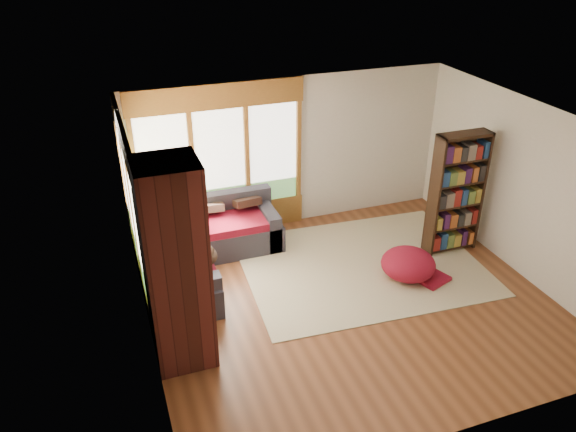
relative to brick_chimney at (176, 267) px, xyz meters
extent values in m
plane|color=brown|center=(2.40, 0.35, -1.30)|extent=(5.50, 5.50, 0.00)
plane|color=white|center=(2.40, 0.35, 1.30)|extent=(5.50, 5.50, 0.00)
cube|color=silver|center=(2.40, 2.85, 0.00)|extent=(5.50, 0.04, 2.60)
cube|color=silver|center=(2.40, -2.15, 0.00)|extent=(5.50, 0.04, 2.60)
cube|color=silver|center=(-0.35, 0.35, 0.00)|extent=(0.04, 5.00, 2.60)
cube|color=silver|center=(5.15, 0.35, 0.00)|extent=(0.04, 5.00, 2.60)
cube|color=#915F25|center=(1.20, 2.82, 0.05)|extent=(2.82, 0.10, 1.90)
cube|color=white|center=(1.20, 2.82, 0.05)|extent=(2.54, 0.09, 1.62)
cube|color=#915F25|center=(-0.32, 1.55, 0.05)|extent=(0.10, 2.62, 1.90)
cube|color=white|center=(-0.32, 1.55, 0.05)|extent=(0.09, 2.36, 1.62)
cube|color=#839A63|center=(-0.29, 2.38, 0.45)|extent=(0.03, 0.72, 0.90)
cube|color=#471914|center=(0.00, 0.00, 0.00)|extent=(0.70, 0.70, 2.60)
cube|color=#2D2B32|center=(0.75, 2.40, -1.09)|extent=(2.20, 0.90, 0.42)
cube|color=#2D2B32|center=(0.75, 2.75, -0.69)|extent=(2.20, 0.20, 0.38)
cube|color=#2D2B32|center=(1.75, 2.40, -1.00)|extent=(0.20, 0.90, 0.60)
cube|color=maroon|center=(0.65, 2.28, -0.82)|extent=(1.90, 0.66, 0.12)
cube|color=#2D2B32|center=(0.10, 1.75, -1.09)|extent=(0.90, 2.20, 0.42)
cube|color=#2D2B32|center=(-0.25, 1.75, -0.69)|extent=(0.20, 2.20, 0.38)
cube|color=#2D2B32|center=(0.10, 0.75, -1.00)|extent=(0.90, 0.20, 0.60)
cube|color=maroon|center=(0.22, 1.40, -0.82)|extent=(0.66, 1.20, 0.12)
cube|color=maroon|center=(0.22, 2.35, -0.82)|extent=(0.66, 0.66, 0.12)
cube|color=#EEE3C4|center=(2.97, 1.09, -1.29)|extent=(3.78, 2.98, 0.01)
cube|color=black|center=(4.95, 1.08, -0.30)|extent=(0.04, 0.28, 1.99)
cube|color=black|center=(4.13, 1.08, -0.30)|extent=(0.04, 0.28, 1.99)
cube|color=black|center=(4.54, 1.22, -0.30)|extent=(0.85, 0.02, 1.99)
cube|color=black|center=(4.54, 1.08, -1.24)|extent=(0.77, 0.26, 0.03)
cube|color=black|center=(4.54, 1.08, -0.86)|extent=(0.77, 0.26, 0.03)
cube|color=black|center=(4.54, 1.08, -0.48)|extent=(0.77, 0.26, 0.03)
cube|color=black|center=(4.54, 1.08, -0.11)|extent=(0.77, 0.26, 0.03)
cube|color=black|center=(4.54, 1.08, 0.27)|extent=(0.77, 0.26, 0.03)
cube|color=black|center=(4.54, 1.08, 0.65)|extent=(0.77, 0.26, 0.03)
cube|color=#726659|center=(4.54, 1.06, -0.30)|extent=(0.73, 0.20, 1.83)
ellipsoid|color=maroon|center=(3.48, 0.59, -1.07)|extent=(0.97, 0.97, 0.44)
ellipsoid|color=brown|center=(0.42, 1.91, -0.54)|extent=(1.00, 1.03, 0.30)
sphere|color=brown|center=(0.63, 2.15, -0.40)|extent=(0.50, 0.50, 0.35)
cone|color=brown|center=(0.59, 2.11, -0.26)|extent=(0.18, 0.18, 0.15)
ellipsoid|color=black|center=(0.38, 1.22, -0.56)|extent=(0.87, 0.97, 0.27)
sphere|color=black|center=(0.23, 1.47, -0.43)|extent=(0.45, 0.45, 0.33)
cone|color=black|center=(0.26, 1.42, -0.30)|extent=(0.17, 0.17, 0.14)
cube|color=black|center=(1.45, 2.61, -0.54)|extent=(0.45, 0.12, 0.45)
cube|color=black|center=(0.85, 2.61, -0.54)|extent=(0.45, 0.12, 0.45)
cube|color=black|center=(-0.08, 2.15, -0.54)|extent=(0.45, 0.12, 0.45)
cube|color=black|center=(-0.08, 1.05, -0.54)|extent=(0.45, 0.12, 0.45)
camera|label=1|loc=(-0.60, -5.48, 3.52)|focal=35.00mm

